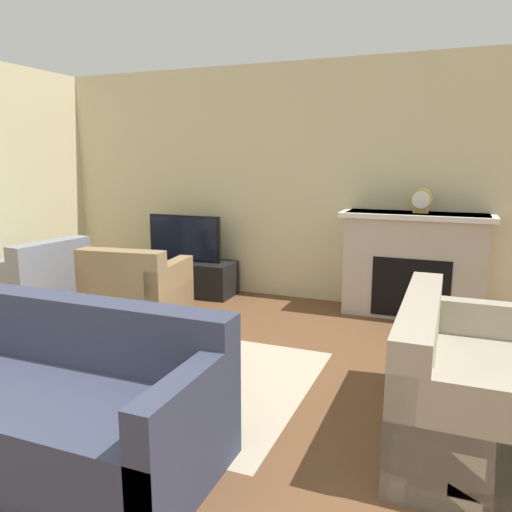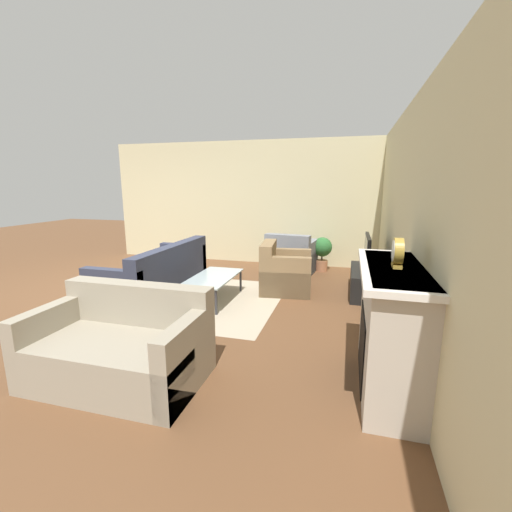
# 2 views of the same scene
# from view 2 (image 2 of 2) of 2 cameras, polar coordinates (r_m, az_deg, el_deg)

# --- Properties ---
(ground_plane) EXTENTS (20.00, 20.00, 0.00)m
(ground_plane) POSITION_cam_2_polar(r_m,az_deg,el_deg) (6.34, -24.50, -5.35)
(ground_plane) COLOR brown
(wall_back) EXTENTS (8.62, 0.06, 2.70)m
(wall_back) POSITION_cam_2_polar(r_m,az_deg,el_deg) (4.68, 23.33, 5.88)
(wall_back) COLOR beige
(wall_back) RESTS_ON ground_plane
(wall_left) EXTENTS (0.06, 7.59, 2.70)m
(wall_left) POSITION_cam_2_polar(r_m,az_deg,el_deg) (7.65, 2.63, 8.79)
(wall_left) COLOR beige
(wall_left) RESTS_ON ground_plane
(area_rug) EXTENTS (2.38, 1.80, 0.00)m
(area_rug) POSITION_cam_2_polar(r_m,az_deg,el_deg) (5.35, -6.15, -7.40)
(area_rug) COLOR #B7A88E
(area_rug) RESTS_ON ground_plane
(fireplace) EXTENTS (1.51, 0.51, 1.09)m
(fireplace) POSITION_cam_2_polar(r_m,az_deg,el_deg) (3.23, 21.50, -10.59)
(fireplace) COLOR #BCB2A3
(fireplace) RESTS_ON ground_plane
(tv_stand) EXTENTS (1.24, 0.47, 0.41)m
(tv_stand) POSITION_cam_2_polar(r_m,az_deg,el_deg) (5.86, 17.75, -4.09)
(tv_stand) COLOR black
(tv_stand) RESTS_ON ground_plane
(tv) EXTENTS (0.95, 0.06, 0.55)m
(tv) POSITION_cam_2_polar(r_m,az_deg,el_deg) (5.75, 18.03, 0.54)
(tv) COLOR black
(tv) RESTS_ON tv_stand
(couch_sectional) EXTENTS (2.18, 0.89, 0.82)m
(couch_sectional) POSITION_cam_2_polar(r_m,az_deg,el_deg) (5.78, -16.17, -3.34)
(couch_sectional) COLOR #33384C
(couch_sectional) RESTS_ON ground_plane
(couch_loveseat) EXTENTS (0.91, 1.52, 0.82)m
(couch_loveseat) POSITION_cam_2_polar(r_m,az_deg,el_deg) (3.47, -21.53, -14.12)
(couch_loveseat) COLOR #9E937F
(couch_loveseat) RESTS_ON ground_plane
(armchair_by_window) EXTENTS (0.95, 0.97, 0.82)m
(armchair_by_window) POSITION_cam_2_polar(r_m,az_deg,el_deg) (6.90, 5.90, -0.42)
(armchair_by_window) COLOR gray
(armchair_by_window) RESTS_ON ground_plane
(armchair_accent) EXTENTS (0.92, 0.90, 0.82)m
(armchair_accent) POSITION_cam_2_polar(r_m,az_deg,el_deg) (5.72, 4.66, -2.94)
(armchair_accent) COLOR #8C704C
(armchair_accent) RESTS_ON ground_plane
(coffee_table) EXTENTS (1.18, 0.60, 0.38)m
(coffee_table) POSITION_cam_2_polar(r_m,az_deg,el_deg) (5.28, -7.14, -3.74)
(coffee_table) COLOR #333338
(coffee_table) RESTS_ON ground_plane
(potted_plant) EXTENTS (0.40, 0.40, 0.70)m
(potted_plant) POSITION_cam_2_polar(r_m,az_deg,el_deg) (7.13, 10.97, 0.95)
(potted_plant) COLOR #AD704C
(potted_plant) RESTS_ON ground_plane
(mantel_clock) EXTENTS (0.22, 0.07, 0.25)m
(mantel_clock) POSITION_cam_2_polar(r_m,az_deg,el_deg) (3.02, 22.53, 0.59)
(mantel_clock) COLOR #B79338
(mantel_clock) RESTS_ON fireplace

